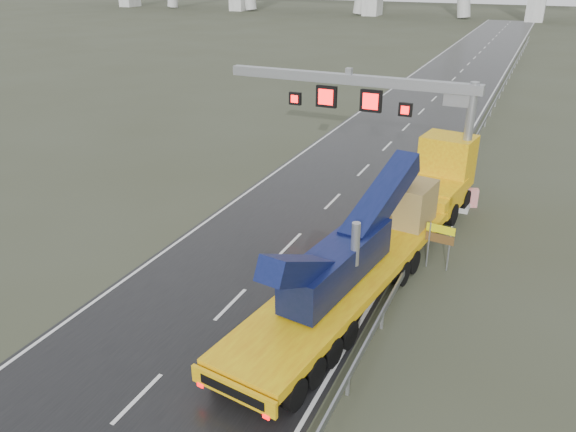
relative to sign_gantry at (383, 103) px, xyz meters
The scene contains 7 objects.
ground 18.96m from the sign_gantry, 96.67° to the right, with size 400.00×400.00×0.00m, color #363928.
road 22.81m from the sign_gantry, 95.46° to the left, with size 11.00×200.00×0.02m, color black.
guardrail 13.57m from the sign_gantry, 71.60° to the left, with size 0.20×140.00×1.40m, color gray, non-canonical shape.
sign_gantry is the anchor object (origin of this frame).
heavy_haul_truck 8.48m from the sign_gantry, 68.70° to the right, with size 5.87×21.25×4.95m.
exit_sign_pair 9.82m from the sign_gantry, 56.03° to the right, with size 1.29×0.20×2.22m.
striped_barrier 7.43m from the sign_gantry, ahead, with size 0.65×0.35×1.09m, color red.
Camera 1 is at (10.26, -12.77, 12.85)m, focal length 35.00 mm.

